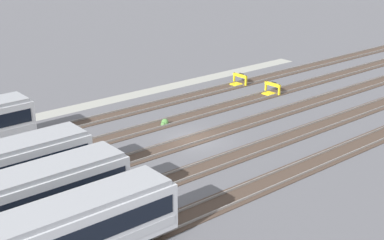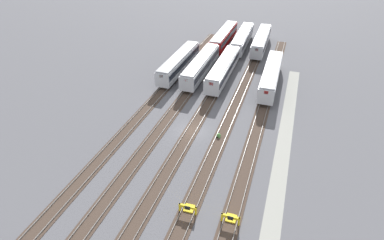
% 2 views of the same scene
% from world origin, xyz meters
% --- Properties ---
extents(ground_plane, '(400.00, 400.00, 0.00)m').
position_xyz_m(ground_plane, '(0.00, 0.00, 0.00)').
color(ground_plane, '#5B5B60').
extents(service_walkway, '(54.00, 2.00, 0.01)m').
position_xyz_m(service_walkway, '(0.00, -13.49, 0.00)').
color(service_walkway, '#9E9E93').
rests_on(service_walkway, ground).
extents(rail_track_nearest, '(90.00, 2.23, 0.21)m').
position_xyz_m(rail_track_nearest, '(0.00, -9.30, 0.04)').
color(rail_track_nearest, '#47382D').
rests_on(rail_track_nearest, ground).
extents(rail_track_near_inner, '(90.00, 2.23, 0.21)m').
position_xyz_m(rail_track_near_inner, '(0.00, -4.65, 0.04)').
color(rail_track_near_inner, '#47382D').
rests_on(rail_track_near_inner, ground).
extents(rail_track_middle, '(90.00, 2.24, 0.21)m').
position_xyz_m(rail_track_middle, '(0.00, 0.00, 0.04)').
color(rail_track_middle, '#47382D').
rests_on(rail_track_middle, ground).
extents(rail_track_far_inner, '(90.00, 2.23, 0.21)m').
position_xyz_m(rail_track_far_inner, '(0.00, 4.65, 0.04)').
color(rail_track_far_inner, '#47382D').
rests_on(rail_track_far_inner, ground).
extents(rail_track_farthest, '(90.00, 2.23, 0.21)m').
position_xyz_m(rail_track_farthest, '(0.00, 9.30, 0.04)').
color(rail_track_farthest, '#47382D').
rests_on(rail_track_farthest, ground).
extents(subway_car_front_row_leftmost, '(18.02, 2.95, 3.70)m').
position_xyz_m(subway_car_front_row_leftmost, '(19.06, 0.01, 2.04)').
color(subway_car_front_row_leftmost, silver).
rests_on(subway_car_front_row_leftmost, ground).
extents(subway_car_front_row_left_inner, '(18.01, 2.92, 3.70)m').
position_xyz_m(subway_car_front_row_left_inner, '(37.85, 4.61, 2.04)').
color(subway_car_front_row_left_inner, '#A80F0F').
rests_on(subway_car_front_row_left_inner, ground).
extents(subway_car_front_row_centre, '(18.06, 3.23, 3.70)m').
position_xyz_m(subway_car_front_row_centre, '(37.94, -0.04, 2.04)').
color(subway_car_front_row_centre, silver).
rests_on(subway_car_front_row_centre, ground).
extents(subway_car_front_row_right_inner, '(18.02, 2.97, 3.70)m').
position_xyz_m(subway_car_front_row_right_inner, '(19.06, 4.64, 2.04)').
color(subway_car_front_row_right_inner, silver).
rests_on(subway_car_front_row_right_inner, ground).
extents(subway_car_front_row_rightmost, '(18.05, 3.17, 3.70)m').
position_xyz_m(subway_car_front_row_rightmost, '(38.02, -4.66, 2.04)').
color(subway_car_front_row_rightmost, silver).
rests_on(subway_car_front_row_rightmost, ground).
extents(subway_car_back_row_leftmost, '(18.04, 3.10, 3.70)m').
position_xyz_m(subway_car_back_row_leftmost, '(19.06, -9.27, 2.04)').
color(subway_car_back_row_leftmost, silver).
rests_on(subway_car_back_row_leftmost, ground).
extents(subway_car_back_row_centre, '(18.00, 2.84, 3.70)m').
position_xyz_m(subway_car_back_row_centre, '(19.06, 9.34, 2.04)').
color(subway_car_back_row_centre, silver).
rests_on(subway_car_back_row_centre, ground).
extents(bumper_stop_nearest_track, '(1.36, 2.01, 1.22)m').
position_xyz_m(bumper_stop_nearest_track, '(-14.10, -9.29, 0.51)').
color(bumper_stop_nearest_track, yellow).
rests_on(bumper_stop_nearest_track, ground).
extents(bumper_stop_near_inner_track, '(1.38, 2.01, 1.22)m').
position_xyz_m(bumper_stop_near_inner_track, '(-14.32, -4.64, 0.51)').
color(bumper_stop_near_inner_track, yellow).
rests_on(bumper_stop_near_inner_track, ground).
extents(weed_clump, '(0.92, 0.70, 0.64)m').
position_xyz_m(weed_clump, '(-0.16, -4.26, 0.24)').
color(weed_clump, '#4C7F3D').
rests_on(weed_clump, ground).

